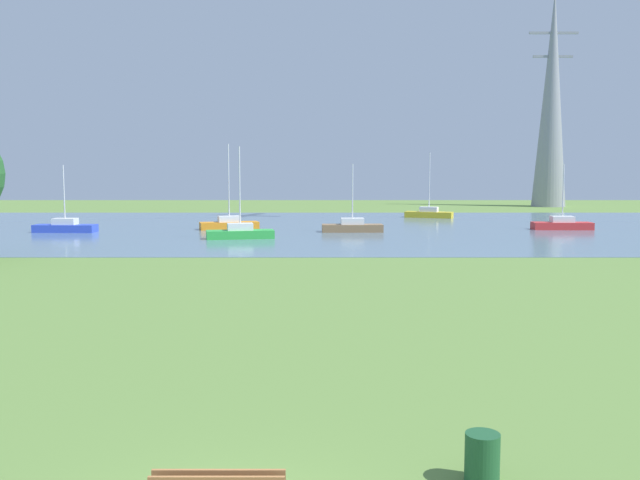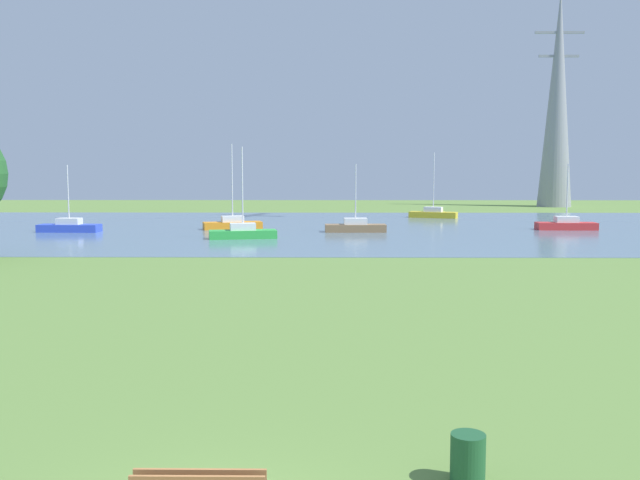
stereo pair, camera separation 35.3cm
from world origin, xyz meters
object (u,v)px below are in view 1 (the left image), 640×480
sailboat_brown (350,227)px  sailboat_red (559,224)px  sailboat_orange (227,224)px  sailboat_green (237,232)px  sailboat_yellow (426,213)px  electricity_pylon (549,99)px  sailboat_blue (62,227)px  litter_bin (480,457)px

sailboat_brown → sailboat_red: bearing=7.1°
sailboat_orange → sailboat_green: bearing=-76.9°
sailboat_yellow → sailboat_orange: (-18.68, -13.62, 0.00)m
sailboat_red → electricity_pylon: bearing=73.5°
sailboat_red → sailboat_yellow: sailboat_yellow is taller
sailboat_orange → sailboat_blue: bearing=-167.9°
sailboat_brown → sailboat_green: bearing=-147.6°
litter_bin → sailboat_orange: sailboat_orange is taller
electricity_pylon → sailboat_blue: bearing=-143.2°
sailboat_brown → sailboat_blue: size_ratio=1.01×
sailboat_brown → sailboat_blue: bearing=-179.4°
sailboat_green → electricity_pylon: size_ratio=0.23×
sailboat_red → sailboat_green: 26.74m
sailboat_green → electricity_pylon: 57.74m
litter_bin → sailboat_green: sailboat_green is taller
sailboat_yellow → electricity_pylon: electricity_pylon is taller
litter_bin → sailboat_blue: (-22.73, 43.77, 0.04)m
sailboat_red → sailboat_brown: sailboat_red is taller
sailboat_yellow → sailboat_orange: bearing=-143.9°
sailboat_blue → sailboat_green: bearing=-19.3°
litter_bin → sailboat_red: size_ratio=0.15×
sailboat_red → sailboat_yellow: size_ratio=0.81×
sailboat_red → electricity_pylon: (10.48, 35.44, 13.69)m
litter_bin → sailboat_red: sailboat_red is taller
litter_bin → sailboat_brown: size_ratio=0.15×
litter_bin → sailboat_brown: (-0.04, 44.00, 0.05)m
litter_bin → sailboat_red: 49.32m
sailboat_red → electricity_pylon: electricity_pylon is taller
sailboat_green → litter_bin: bearing=-77.9°
sailboat_green → sailboat_orange: (-1.79, 7.73, 0.01)m
litter_bin → sailboat_brown: sailboat_brown is taller
electricity_pylon → sailboat_yellow: bearing=-131.9°
sailboat_red → sailboat_yellow: bearing=122.3°
sailboat_brown → sailboat_yellow: (8.60, 16.09, 0.01)m
sailboat_green → sailboat_yellow: bearing=51.7°
sailboat_yellow → sailboat_blue: 35.29m
litter_bin → sailboat_green: 39.62m
sailboat_orange → sailboat_blue: 12.89m
sailboat_blue → sailboat_red: bearing=3.4°
litter_bin → sailboat_green: (-8.33, 38.73, 0.06)m
sailboat_brown → sailboat_orange: bearing=166.2°
litter_bin → electricity_pylon: bearing=71.2°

